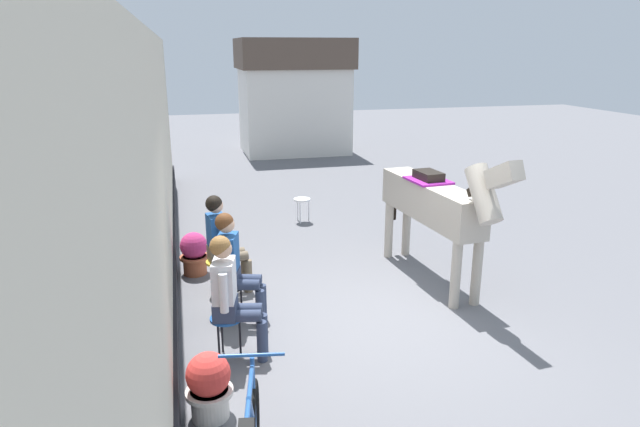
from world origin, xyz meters
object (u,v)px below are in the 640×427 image
object	(u,v)px
seated_visitor_near	(231,291)
seated_visitor_far	(222,239)
seated_visitor_middle	(233,263)
spare_stool_white	(302,202)
flower_planter_near	(209,385)
saddled_horse_center	(436,203)
flower_planter_far	(194,252)

from	to	relation	value
seated_visitor_near	seated_visitor_far	size ratio (longest dim) A/B	1.00
seated_visitor_middle	spare_stool_white	world-z (taller)	seated_visitor_middle
seated_visitor_near	flower_planter_near	size ratio (longest dim) A/B	2.17
seated_visitor_far	saddled_horse_center	world-z (taller)	saddled_horse_center
seated_visitor_middle	seated_visitor_far	distance (m)	0.88
seated_visitor_far	flower_planter_far	xyz separation A→B (m)	(-0.36, 0.80, -0.44)
seated_visitor_middle	seated_visitor_far	world-z (taller)	same
seated_visitor_far	flower_planter_far	bearing A→B (deg)	114.47
seated_visitor_far	saddled_horse_center	distance (m)	2.95
flower_planter_far	saddled_horse_center	bearing A→B (deg)	-18.81
flower_planter_near	seated_visitor_near	bearing A→B (deg)	72.40
seated_visitor_far	seated_visitor_middle	bearing A→B (deg)	-86.16
seated_visitor_near	flower_planter_far	world-z (taller)	seated_visitor_near
saddled_horse_center	flower_planter_far	xyz separation A→B (m)	(-3.27, 1.12, -0.82)
saddled_horse_center	seated_visitor_far	bearing A→B (deg)	173.80
flower_planter_near	saddled_horse_center	bearing A→B (deg)	35.67
seated_visitor_near	flower_planter_near	distance (m)	1.11
saddled_horse_center	spare_stool_white	bearing A→B (deg)	109.94
saddled_horse_center	flower_planter_far	bearing A→B (deg)	161.19
seated_visitor_far	flower_planter_near	xyz separation A→B (m)	(-0.36, -2.66, -0.44)
spare_stool_white	flower_planter_far	bearing A→B (deg)	-134.58
seated_visitor_middle	flower_planter_far	distance (m)	1.79
seated_visitor_near	spare_stool_white	xyz separation A→B (m)	(1.78, 4.62, -0.38)
saddled_horse_center	seated_visitor_middle	bearing A→B (deg)	-168.82
seated_visitor_near	seated_visitor_far	bearing A→B (deg)	88.28
saddled_horse_center	flower_planter_far	distance (m)	3.56
seated_visitor_near	seated_visitor_far	world-z (taller)	same
seated_visitor_middle	seated_visitor_far	size ratio (longest dim) A/B	1.00
spare_stool_white	saddled_horse_center	bearing A→B (deg)	-70.06
seated_visitor_near	flower_planter_far	size ratio (longest dim) A/B	2.17
seated_visitor_near	spare_stool_white	distance (m)	4.96
seated_visitor_middle	flower_planter_near	xyz separation A→B (m)	(-0.42, -1.78, -0.44)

